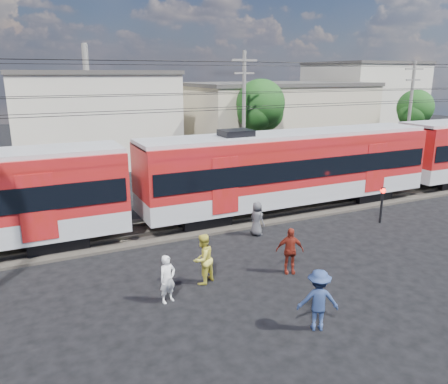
{
  "coord_description": "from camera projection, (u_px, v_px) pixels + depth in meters",
  "views": [
    {
      "loc": [
        -7.68,
        -10.63,
        7.08
      ],
      "look_at": [
        -0.22,
        5.0,
        2.36
      ],
      "focal_mm": 35.0,
      "sensor_mm": 36.0,
      "label": 1
    }
  ],
  "objects": [
    {
      "name": "pedestrian_c",
      "position": [
        318.0,
        300.0,
        12.3
      ],
      "size": [
        1.35,
        1.12,
        1.82
      ],
      "primitive_type": "imported",
      "rotation": [
        0.0,
        0.0,
        2.69
      ],
      "color": "navy",
      "rests_on": "ground"
    },
    {
      "name": "tree_near",
      "position": [
        262.0,
        107.0,
        32.66
      ],
      "size": [
        3.82,
        3.64,
        6.72
      ],
      "color": "#382619",
      "rests_on": "ground"
    },
    {
      "name": "ground",
      "position": [
        296.0,
        297.0,
        14.31
      ],
      "size": [
        120.0,
        120.0,
        0.0
      ],
      "primitive_type": "plane",
      "color": "black",
      "rests_on": "ground"
    },
    {
      "name": "pedestrian_b",
      "position": [
        203.0,
        259.0,
        15.05
      ],
      "size": [
        1.08,
        0.99,
        1.79
      ],
      "primitive_type": "imported",
      "rotation": [
        0.0,
        0.0,
        3.6
      ],
      "color": "#DBD044",
      "rests_on": "ground"
    },
    {
      "name": "commuter_train",
      "position": [
        294.0,
        166.0,
        22.84
      ],
      "size": [
        50.3,
        3.08,
        4.17
      ],
      "color": "black",
      "rests_on": "ground"
    },
    {
      "name": "crossing_signal",
      "position": [
        382.0,
        198.0,
        21.09
      ],
      "size": [
        0.26,
        0.26,
        1.79
      ],
      "color": "black",
      "rests_on": "ground"
    },
    {
      "name": "rail_near",
      "position": [
        208.0,
        225.0,
        20.58
      ],
      "size": [
        70.0,
        0.12,
        0.12
      ],
      "primitive_type": "cube",
      "color": "#59544C",
      "rests_on": "track_bed"
    },
    {
      "name": "pedestrian_e",
      "position": [
        257.0,
        219.0,
        19.59
      ],
      "size": [
        0.71,
        0.88,
        1.56
      ],
      "primitive_type": "imported",
      "rotation": [
        0.0,
        0.0,
        1.9
      ],
      "color": "#47474C",
      "rests_on": "ground"
    },
    {
      "name": "track_bed",
      "position": [
        202.0,
        222.0,
        21.26
      ],
      "size": [
        70.0,
        3.4,
        0.12
      ],
      "primitive_type": "cube",
      "color": "#2D2823",
      "rests_on": "ground"
    },
    {
      "name": "building_east",
      "position": [
        362.0,
        100.0,
        49.24
      ],
      "size": [
        10.2,
        10.2,
        8.3
      ],
      "color": "#B9B4A2",
      "rests_on": "ground"
    },
    {
      "name": "car_silver",
      "position": [
        438.0,
        159.0,
        33.59
      ],
      "size": [
        4.23,
        2.21,
        1.38
      ],
      "primitive_type": "imported",
      "rotation": [
        0.0,
        0.0,
        1.72
      ],
      "color": "#AAACB1",
      "rests_on": "ground"
    },
    {
      "name": "utility_pole_east",
      "position": [
        410.0,
        111.0,
        33.69
      ],
      "size": [
        1.8,
        0.24,
        8.0
      ],
      "color": "slate",
      "rests_on": "ground"
    },
    {
      "name": "rail_far",
      "position": [
        196.0,
        216.0,
        21.89
      ],
      "size": [
        70.0,
        0.12,
        0.12
      ],
      "primitive_type": "cube",
      "color": "#59544C",
      "rests_on": "track_bed"
    },
    {
      "name": "pedestrian_a",
      "position": [
        168.0,
        279.0,
        13.82
      ],
      "size": [
        0.66,
        0.53,
        1.58
      ],
      "primitive_type": "imported",
      "rotation": [
        0.0,
        0.0,
        0.3
      ],
      "color": "white",
      "rests_on": "ground"
    },
    {
      "name": "building_mideast",
      "position": [
        274.0,
        117.0,
        40.2
      ],
      "size": [
        16.32,
        10.2,
        6.3
      ],
      "color": "#BDB190",
      "rests_on": "ground"
    },
    {
      "name": "pedestrian_d",
      "position": [
        290.0,
        251.0,
        15.84
      ],
      "size": [
        1.1,
        0.79,
        1.73
      ],
      "primitive_type": "imported",
      "rotation": [
        0.0,
        0.0,
        -0.4
      ],
      "color": "maroon",
      "rests_on": "ground"
    },
    {
      "name": "tree_far",
      "position": [
        416.0,
        110.0,
        38.2
      ],
      "size": [
        3.36,
        3.12,
        5.76
      ],
      "color": "#382619",
      "rests_on": "ground"
    },
    {
      "name": "utility_pole_mid",
      "position": [
        244.0,
        113.0,
        28.68
      ],
      "size": [
        1.8,
        0.24,
        8.5
      ],
      "color": "slate",
      "rests_on": "ground"
    },
    {
      "name": "building_midwest",
      "position": [
        90.0,
        116.0,
        36.03
      ],
      "size": [
        12.24,
        12.24,
        7.3
      ],
      "color": "#B9B4A2",
      "rests_on": "ground"
    }
  ]
}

